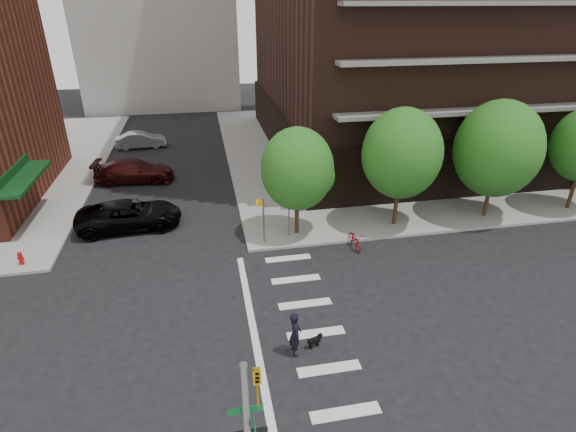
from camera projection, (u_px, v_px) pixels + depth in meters
ground at (243, 343)px, 17.93m from camera, size 120.00×120.00×0.00m
sidewalk_ne at (435, 143)px, 42.15m from camera, size 39.00×33.00×0.15m
crosswalk at (297, 336)px, 18.31m from camera, size 3.85×13.00×0.01m
tree_a at (297, 169)px, 24.34m from camera, size 4.00×4.00×5.90m
tree_b at (402, 154)px, 25.16m from camera, size 4.50×4.50×6.65m
tree_c at (498, 149)px, 26.23m from camera, size 5.00×5.00×6.80m
pedestrian_signal at (269, 213)px, 24.50m from camera, size 2.18×0.67×2.60m
fire_hydrant at (20, 258)px, 22.76m from camera, size 0.24×0.24×0.73m
parked_car_black at (129, 215)px, 26.55m from camera, size 3.13×6.15×1.66m
parked_car_maroon at (134, 171)px, 33.31m from camera, size 2.85×5.93×1.66m
parked_car_silver at (141, 140)px, 40.90m from camera, size 1.94×4.56×1.46m
scooter at (355, 240)px, 24.64m from camera, size 0.67×1.78×0.92m
dog_walker at (295, 334)px, 17.02m from camera, size 0.72×0.49×1.90m
dog at (315, 340)px, 17.61m from camera, size 0.62×0.33×0.52m
pedestrian_far at (575, 179)px, 31.43m from camera, size 0.87×0.73×1.60m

